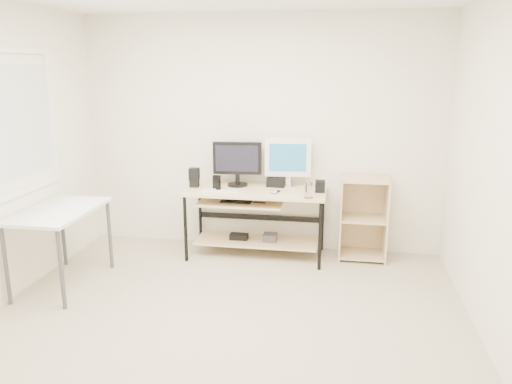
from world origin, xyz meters
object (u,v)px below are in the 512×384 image
object	(u,v)px
audio_controller	(217,182)
shelf_unit	(363,217)
side_table	(59,218)
black_monitor	(237,161)
white_imac	(288,159)
desk	(254,208)

from	to	relation	value
audio_controller	shelf_unit	bearing A→B (deg)	24.51
shelf_unit	side_table	bearing A→B (deg)	-156.67
shelf_unit	black_monitor	bearing A→B (deg)	-179.32
shelf_unit	white_imac	distance (m)	1.03
black_monitor	audio_controller	world-z (taller)	black_monitor
shelf_unit	audio_controller	xyz separation A→B (m)	(-1.57, -0.21, 0.37)
side_table	black_monitor	distance (m)	1.92
audio_controller	white_imac	bearing A→B (deg)	35.86
desk	audio_controller	xyz separation A→B (m)	(-0.39, -0.05, 0.29)
desk	black_monitor	world-z (taller)	black_monitor
side_table	white_imac	world-z (taller)	white_imac
black_monitor	white_imac	bearing A→B (deg)	0.92
white_imac	audio_controller	xyz separation A→B (m)	(-0.74, -0.25, -0.23)
white_imac	audio_controller	world-z (taller)	white_imac
black_monitor	audio_controller	distance (m)	0.34
desk	black_monitor	distance (m)	0.55
side_table	shelf_unit	bearing A→B (deg)	23.33
desk	audio_controller	size ratio (longest dim) A/B	9.86
black_monitor	white_imac	world-z (taller)	white_imac
side_table	black_monitor	xyz separation A→B (m)	(1.45, 1.20, 0.36)
side_table	audio_controller	world-z (taller)	audio_controller
side_table	white_imac	bearing A→B (deg)	32.31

